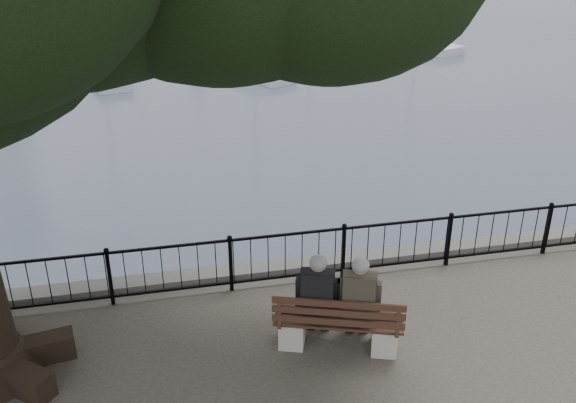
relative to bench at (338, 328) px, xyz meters
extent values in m
cube|color=#474644|center=(-0.35, 2.41, -0.85)|extent=(200.00, 0.40, 1.20)
cube|color=black|center=(-0.35, 1.91, 0.63)|extent=(22.00, 0.04, 0.04)
cube|color=black|center=(-0.35, 1.91, -0.20)|extent=(22.00, 0.04, 0.04)
cube|color=#A5A195|center=(-0.64, 0.27, -0.13)|extent=(0.51, 0.57, 0.44)
cube|color=#A5A195|center=(0.67, -0.19, -0.13)|extent=(0.51, 0.57, 0.44)
cube|color=#311D14|center=(0.01, 0.04, 0.13)|extent=(1.98, 1.13, 0.04)
cube|color=#311D14|center=(-0.08, -0.23, 0.45)|extent=(1.82, 0.67, 0.43)
cube|color=black|center=(-0.28, 0.16, 0.25)|extent=(0.47, 0.43, 0.26)
cube|color=black|center=(-0.32, 0.05, 0.66)|extent=(0.53, 0.40, 0.64)
sphere|color=tan|center=(-0.31, 0.09, 1.10)|extent=(0.24, 0.24, 0.24)
ellipsoid|color=gray|center=(-0.32, 0.06, 1.14)|extent=(0.26, 0.26, 0.22)
cube|color=black|center=(-0.18, 0.45, -0.11)|extent=(0.48, 0.55, 0.48)
cube|color=#2C2922|center=(0.28, -0.04, 0.25)|extent=(0.47, 0.43, 0.26)
cube|color=#2C2922|center=(0.24, -0.15, 0.66)|extent=(0.53, 0.40, 0.64)
sphere|color=tan|center=(0.26, -0.11, 1.10)|extent=(0.24, 0.24, 0.24)
ellipsoid|color=gray|center=(0.25, -0.14, 1.14)|extent=(0.26, 0.26, 0.22)
cube|color=#2C2922|center=(0.38, 0.25, -0.11)|extent=(0.48, 0.55, 0.48)
cube|color=silver|center=(-4.38, 21.14, -1.25)|extent=(2.57, 5.12, 0.55)
cube|color=silver|center=(-4.38, 21.14, -0.75)|extent=(1.48, 2.20, 0.41)
cube|color=silver|center=(2.12, 20.62, -1.25)|extent=(3.17, 4.90, 0.53)
cube|color=silver|center=(2.12, 20.62, -0.75)|extent=(1.69, 2.17, 0.40)
cube|color=silver|center=(11.50, 24.73, -1.25)|extent=(3.56, 5.93, 0.64)
cube|color=silver|center=(11.50, 24.73, -0.75)|extent=(1.94, 2.60, 0.48)
cube|color=silver|center=(-9.56, 31.28, -1.25)|extent=(1.68, 5.75, 0.64)
cube|color=silver|center=(-9.56, 31.28, -0.75)|extent=(1.20, 2.35, 0.48)
cube|color=silver|center=(0.70, 34.69, -1.25)|extent=(1.59, 4.72, 0.52)
cube|color=silver|center=(0.70, 34.69, -0.75)|extent=(1.07, 1.95, 0.39)
cube|color=silver|center=(7.59, 32.30, -1.25)|extent=(3.11, 5.75, 0.62)
cube|color=silver|center=(7.59, 32.30, -0.75)|extent=(1.75, 2.49, 0.46)
cube|color=silver|center=(-3.24, 37.25, -1.25)|extent=(2.97, 4.96, 0.53)
cube|color=silver|center=(-3.24, 37.25, -0.75)|extent=(1.62, 2.18, 0.40)
camera|label=1|loc=(-2.40, -7.50, 5.80)|focal=40.00mm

